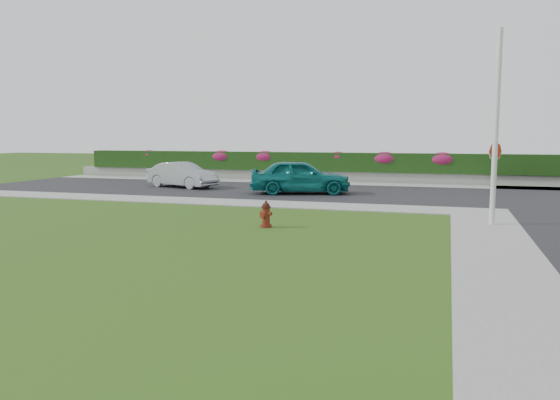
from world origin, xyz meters
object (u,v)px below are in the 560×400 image
(sedan_teal, at_px, (300,177))
(utility_pole, at_px, (496,129))
(fire_hydrant, at_px, (266,215))
(sedan_silver, at_px, (182,175))
(stop_sign, at_px, (495,160))

(sedan_teal, bearing_deg, utility_pole, -147.50)
(fire_hydrant, relative_size, sedan_silver, 0.20)
(stop_sign, bearing_deg, sedan_teal, 132.24)
(fire_hydrant, bearing_deg, sedan_teal, 118.24)
(sedan_teal, bearing_deg, fire_hydrant, 172.12)
(utility_pole, bearing_deg, fire_hydrant, -160.09)
(utility_pole, relative_size, stop_sign, 2.34)
(sedan_silver, bearing_deg, utility_pole, -101.69)
(fire_hydrant, relative_size, utility_pole, 0.14)
(utility_pole, bearing_deg, sedan_silver, 151.36)
(stop_sign, bearing_deg, fire_hydrant, -164.30)
(sedan_silver, distance_m, utility_pole, 16.61)
(fire_hydrant, height_order, sedan_silver, sedan_silver)
(fire_hydrant, relative_size, sedan_teal, 0.17)
(fire_hydrant, xyz_separation_m, sedan_silver, (-8.01, 10.22, 0.31))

